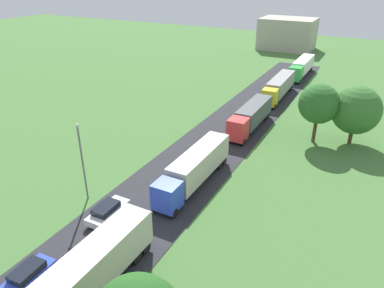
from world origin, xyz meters
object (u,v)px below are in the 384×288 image
at_px(distant_building, 287,34).
at_px(car_third, 108,211).
at_px(truck_fourth, 279,86).
at_px(car_second, 26,277).
at_px(truck_second, 195,167).
at_px(tree_birch, 319,104).
at_px(tree_oak, 356,110).
at_px(truck_third, 251,116).
at_px(lamppost_second, 82,158).
at_px(truck_lead, 83,277).
at_px(truck_fifth, 302,67).

bearing_deg(distant_building, car_third, -86.26).
relative_size(truck_fourth, car_second, 3.13).
distance_m(truck_second, distant_building, 78.24).
xyz_separation_m(truck_second, tree_birch, (9.38, 17.24, 3.33)).
height_order(truck_second, tree_oak, tree_oak).
relative_size(truck_third, tree_birch, 1.56).
relative_size(car_third, tree_oak, 0.57).
bearing_deg(lamppost_second, truck_lead, -48.23).
bearing_deg(lamppost_second, tree_oak, 49.86).
height_order(truck_third, tree_birch, tree_birch).
distance_m(truck_lead, truck_fifth, 67.34).
xyz_separation_m(truck_fifth, distant_building, (-10.52, 27.60, 2.20)).
relative_size(truck_second, distant_building, 0.89).
relative_size(truck_third, truck_fifth, 0.89).
bearing_deg(car_third, truck_fifth, 85.32).
height_order(car_second, tree_oak, tree_oak).
bearing_deg(car_third, truck_third, 79.82).
height_order(truck_lead, truck_fourth, truck_lead).
xyz_separation_m(truck_third, tree_birch, (9.11, 0.03, 3.38)).
distance_m(car_third, tree_birch, 30.25).
relative_size(tree_birch, distant_building, 0.54).
bearing_deg(truck_second, truck_fourth, 90.06).
bearing_deg(truck_fifth, truck_fourth, -91.40).
distance_m(truck_second, car_second, 19.04).
distance_m(truck_lead, truck_third, 34.61).
height_order(truck_lead, tree_oak, tree_oak).
distance_m(truck_fourth, lamppost_second, 41.87).
relative_size(truck_lead, tree_oak, 1.74).
bearing_deg(car_second, car_third, 89.51).
height_order(truck_fourth, distant_building, distant_building).
height_order(truck_lead, lamppost_second, lamppost_second).
bearing_deg(truck_lead, truck_second, 90.70).
bearing_deg(truck_lead, car_third, 119.97).
xyz_separation_m(truck_fourth, tree_birch, (9.42, -16.11, 3.36)).
xyz_separation_m(truck_lead, tree_birch, (9.17, 34.64, 3.26)).
relative_size(truck_second, car_second, 2.91).
xyz_separation_m(car_second, tree_birch, (13.94, 35.68, 4.60)).
height_order(truck_fourth, tree_oak, tree_oak).
relative_size(lamppost_second, tree_birch, 1.04).
height_order(lamppost_second, tree_birch, lamppost_second).
distance_m(car_second, distant_building, 96.21).
xyz_separation_m(truck_second, distant_building, (-10.15, 77.55, 2.16)).
height_order(truck_third, truck_fifth, truck_fifth).
bearing_deg(lamppost_second, car_second, -69.77).
bearing_deg(truck_fifth, tree_birch, -74.59).
bearing_deg(tree_birch, truck_fifth, 105.41).
bearing_deg(truck_fifth, truck_lead, -90.13).
bearing_deg(distant_building, truck_lead, -83.77).
bearing_deg(truck_second, tree_oak, 53.95).
height_order(truck_lead, truck_second, truck_lead).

